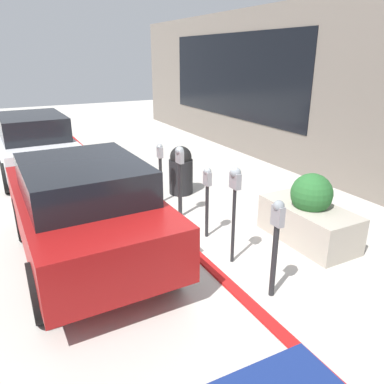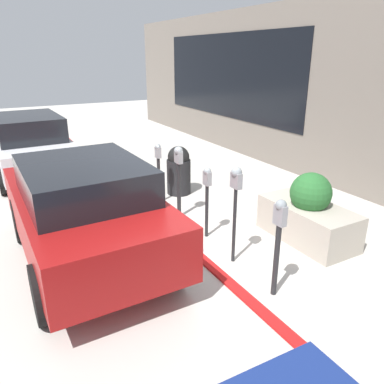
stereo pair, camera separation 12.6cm
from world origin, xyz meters
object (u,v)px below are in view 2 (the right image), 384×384
(parking_meter_second, at_px, (236,191))
(planter_box, at_px, (308,215))
(parking_meter_nearest, at_px, (279,233))
(parked_car_rear, at_px, (30,144))
(parking_meter_middle, at_px, (207,190))
(parking_meter_fourth, at_px, (179,170))
(parked_car_middle, at_px, (85,209))
(parking_meter_farthest, at_px, (158,165))
(trash_bin, at_px, (179,170))

(parking_meter_second, xyz_separation_m, planter_box, (-0.01, -1.54, -0.70))
(parking_meter_nearest, xyz_separation_m, parked_car_rear, (7.24, 2.09, -0.08))
(parking_meter_middle, height_order, parking_meter_fourth, parking_meter_fourth)
(planter_box, xyz_separation_m, parked_car_middle, (1.14, 3.49, 0.40))
(parking_meter_farthest, relative_size, planter_box, 0.76)
(parking_meter_fourth, bearing_deg, parking_meter_nearest, 178.86)
(parking_meter_farthest, distance_m, parked_car_middle, 2.60)
(parking_meter_nearest, relative_size, parking_meter_second, 0.89)
(parking_meter_fourth, bearing_deg, parking_meter_middle, -178.21)
(parked_car_rear, bearing_deg, parking_meter_nearest, -165.61)
(parking_meter_nearest, distance_m, parking_meter_farthest, 3.80)
(parking_meter_nearest, height_order, parked_car_rear, parked_car_rear)
(parking_meter_second, bearing_deg, parking_meter_farthest, -0.44)
(parking_meter_nearest, distance_m, parking_meter_second, 1.01)
(parking_meter_second, relative_size, parked_car_rear, 0.36)
(parking_meter_middle, relative_size, parked_car_middle, 0.32)
(parking_meter_second, distance_m, parking_meter_fourth, 1.94)
(parking_meter_middle, bearing_deg, parked_car_middle, 84.27)
(planter_box, bearing_deg, parking_meter_second, 89.71)
(parking_meter_farthest, bearing_deg, parking_meter_middle, -178.34)
(parking_meter_fourth, bearing_deg, parked_car_rear, 26.32)
(parking_meter_second, distance_m, parked_car_middle, 2.27)
(parking_meter_second, xyz_separation_m, parked_car_rear, (6.26, 2.10, -0.33))
(trash_bin, bearing_deg, parking_meter_fourth, 153.08)
(parking_meter_farthest, bearing_deg, parked_car_middle, 130.65)
(parked_car_rear, relative_size, trash_bin, 3.79)
(parking_meter_fourth, xyz_separation_m, parked_car_middle, (-0.79, 1.99, -0.11))
(parking_meter_nearest, bearing_deg, parked_car_middle, 42.60)
(parked_car_rear, bearing_deg, parking_meter_farthest, -150.05)
(parking_meter_fourth, bearing_deg, trash_bin, -26.92)
(parking_meter_fourth, height_order, planter_box, parking_meter_fourth)
(parking_meter_nearest, relative_size, parking_meter_fourth, 0.96)
(parked_car_middle, height_order, parked_car_rear, parked_car_middle)
(parked_car_middle, distance_m, trash_bin, 3.29)
(planter_box, relative_size, parked_car_middle, 0.43)
(parking_meter_second, distance_m, parking_meter_farthest, 2.84)
(parking_meter_fourth, distance_m, parking_meter_farthest, 0.91)
(parking_meter_second, xyz_separation_m, parking_meter_fourth, (1.93, -0.05, -0.20))
(parking_meter_farthest, relative_size, trash_bin, 1.17)
(parking_meter_nearest, height_order, parking_meter_fourth, parking_meter_fourth)
(parked_car_middle, distance_m, parked_car_rear, 5.13)
(planter_box, bearing_deg, parking_meter_middle, 57.43)
(parked_car_middle, bearing_deg, parked_car_rear, 0.53)
(parking_meter_fourth, height_order, parked_car_middle, parked_car_middle)
(parking_meter_farthest, relative_size, parked_car_middle, 0.33)
(parking_meter_middle, distance_m, parked_car_rear, 5.76)
(parking_meter_middle, xyz_separation_m, parked_car_rear, (5.33, 2.18, -0.05))
(parked_car_rear, bearing_deg, parked_car_middle, 180.00)
(planter_box, height_order, parked_car_rear, parked_car_rear)
(parked_car_middle, bearing_deg, planter_box, -109.26)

